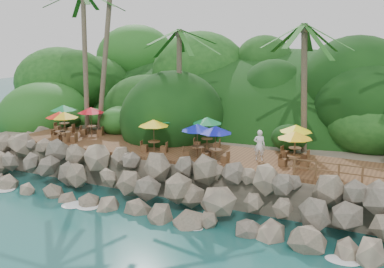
% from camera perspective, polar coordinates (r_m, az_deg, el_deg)
% --- Properties ---
extents(ground, '(140.00, 140.00, 0.00)m').
position_cam_1_polar(ground, '(24.52, -6.47, -10.49)').
color(ground, '#19514F').
rests_on(ground, ground).
extents(land_base, '(32.00, 25.20, 2.10)m').
position_cam_1_polar(land_base, '(37.94, 6.86, -0.59)').
color(land_base, gray).
rests_on(land_base, ground).
extents(jungle_hill, '(44.80, 28.00, 15.40)m').
position_cam_1_polar(jungle_hill, '(45.12, 10.12, 0.01)').
color(jungle_hill, '#143811').
rests_on(jungle_hill, ground).
extents(seawall, '(29.00, 4.00, 2.30)m').
position_cam_1_polar(seawall, '(25.68, -4.07, -6.62)').
color(seawall, gray).
rests_on(seawall, ground).
extents(terrace, '(26.00, 5.00, 0.20)m').
position_cam_1_polar(terrace, '(28.73, 0.00, -2.34)').
color(terrace, brown).
rests_on(terrace, land_base).
extents(jungle_foliage, '(44.00, 16.00, 12.00)m').
position_cam_1_polar(jungle_foliage, '(37.28, 6.28, -2.47)').
color(jungle_foliage, '#143811').
rests_on(jungle_foliage, ground).
extents(foam_line, '(25.20, 0.80, 0.06)m').
position_cam_1_polar(foam_line, '(24.73, -6.09, -10.19)').
color(foam_line, white).
rests_on(foam_line, ground).
extents(palapa, '(5.47, 5.47, 4.60)m').
position_cam_1_polar(palapa, '(32.70, -3.18, 5.84)').
color(palapa, brown).
rests_on(palapa, ground).
extents(dining_clusters, '(19.62, 4.55, 2.06)m').
position_cam_1_polar(dining_clusters, '(29.22, -4.37, 1.52)').
color(dining_clusters, brown).
rests_on(dining_clusters, terrace).
extents(railing, '(6.10, 0.10, 1.00)m').
position_cam_1_polar(railing, '(23.54, 19.12, -4.58)').
color(railing, brown).
rests_on(railing, terrace).
extents(waiter, '(0.72, 0.54, 1.81)m').
position_cam_1_polar(waiter, '(26.69, 8.39, -1.40)').
color(waiter, white).
rests_on(waiter, terrace).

